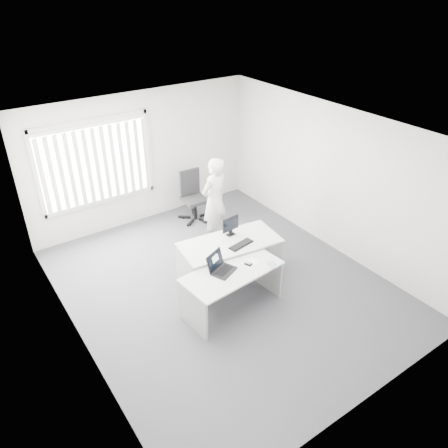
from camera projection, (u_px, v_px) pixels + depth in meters
ground at (224, 285)px, 7.72m from camera, size 6.00×6.00×0.00m
wall_back at (142, 159)px, 9.14m from camera, size 5.00×0.02×2.80m
wall_front at (376, 324)px, 4.89m from camera, size 5.00×0.02×2.80m
wall_left at (69, 269)px, 5.79m from camera, size 0.02×6.00×2.80m
wall_right at (332, 179)px, 8.24m from camera, size 0.02×6.00×2.80m
ceiling at (224, 132)px, 6.30m from camera, size 5.00×6.00×0.02m
window at (96, 163)px, 8.54m from camera, size 2.32×0.06×1.76m
blinds at (97, 165)px, 8.52m from camera, size 2.20×0.10×1.50m
desk_near at (232, 281)px, 6.97m from camera, size 1.68×0.91×0.74m
desk_far at (230, 252)px, 7.60m from camera, size 1.81×1.02×0.79m
office_chair at (194, 204)px, 9.62m from camera, size 0.67×0.67×1.11m
person at (214, 201)px, 8.58m from camera, size 0.74×0.58×1.79m
laptop at (224, 264)px, 6.76m from camera, size 0.49×0.47×0.30m
paper_sheet at (251, 263)px, 7.04m from camera, size 0.32×0.26×0.00m
mouse at (248, 263)px, 6.98m from camera, size 0.11×0.14×0.05m
booklet at (272, 265)px, 6.99m from camera, size 0.18×0.22×0.01m
keyboard at (241, 245)px, 7.39m from camera, size 0.48×0.23×0.02m
monitor at (231, 226)px, 7.60m from camera, size 0.36×0.14×0.35m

